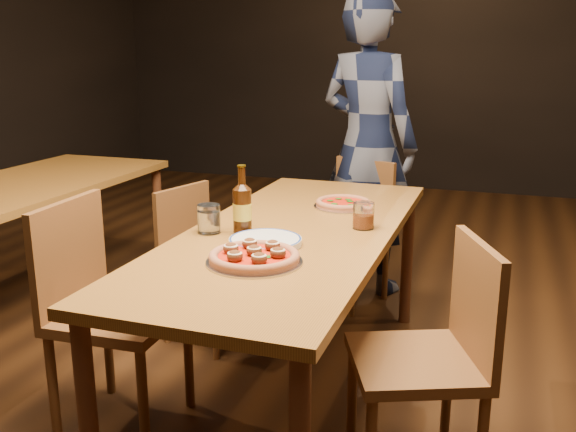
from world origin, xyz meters
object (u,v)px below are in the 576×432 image
(pizza_margherita, at_px, (343,203))
(chair_main_sw, at_px, (211,263))
(table_left, at_px, (10,200))
(chair_main_nw, at_px, (120,313))
(diner, at_px, (368,145))
(chair_main_e, at_px, (415,360))
(plate_stack, at_px, (265,242))
(beer_bottle, at_px, (242,210))
(table_main, at_px, (292,246))
(water_glass, at_px, (209,219))
(pizza_meatball, at_px, (254,256))
(amber_glass, at_px, (363,215))
(chair_end, at_px, (346,230))

(pizza_margherita, bearing_deg, chair_main_sw, -176.20)
(table_left, xyz_separation_m, pizza_margherita, (1.80, 0.14, 0.09))
(chair_main_nw, height_order, diner, diner)
(chair_main_nw, bearing_deg, chair_main_e, -90.49)
(plate_stack, bearing_deg, beer_bottle, 140.00)
(table_main, xyz_separation_m, chair_main_sw, (-0.57, 0.40, -0.27))
(chair_main_nw, xyz_separation_m, pizza_margherita, (0.66, 0.86, 0.29))
(table_left, xyz_separation_m, chair_main_nw, (1.14, -0.72, -0.20))
(table_left, distance_m, water_glass, 1.48)
(table_left, bearing_deg, table_main, -10.01)
(chair_main_e, relative_size, plate_stack, 3.29)
(table_main, height_order, pizza_meatball, pizza_meatball)
(chair_main_e, relative_size, pizza_margherita, 3.29)
(chair_main_e, height_order, plate_stack, chair_main_e)
(chair_main_nw, relative_size, chair_main_e, 1.06)
(amber_glass, bearing_deg, chair_main_nw, -147.21)
(table_left, bearing_deg, plate_stack, -17.64)
(beer_bottle, bearing_deg, pizza_margherita, 63.81)
(chair_main_sw, relative_size, pizza_margherita, 3.02)
(chair_main_nw, distance_m, chair_main_e, 1.13)
(chair_main_e, bearing_deg, pizza_margherita, -173.26)
(table_main, relative_size, table_left, 1.00)
(chair_end, distance_m, plate_stack, 1.41)
(chair_end, height_order, amber_glass, chair_end)
(chair_main_nw, bearing_deg, water_glass, -46.28)
(table_left, xyz_separation_m, beer_bottle, (1.53, -0.41, 0.17))
(pizza_margherita, bearing_deg, beer_bottle, -116.19)
(pizza_meatball, bearing_deg, chair_main_nw, 178.56)
(amber_glass, bearing_deg, pizza_meatball, -115.37)
(beer_bottle, relative_size, diner, 0.15)
(chair_end, relative_size, water_glass, 7.55)
(pizza_meatball, height_order, beer_bottle, beer_bottle)
(diner, bearing_deg, beer_bottle, 105.93)
(table_main, height_order, plate_stack, plate_stack)
(plate_stack, bearing_deg, chair_main_e, -14.12)
(chair_main_sw, relative_size, chair_main_e, 0.92)
(plate_stack, bearing_deg, pizza_meatball, -79.69)
(chair_main_sw, xyz_separation_m, plate_stack, (0.54, -0.63, 0.35))
(chair_end, xyz_separation_m, water_glass, (-0.25, -1.29, 0.37))
(plate_stack, bearing_deg, amber_glass, 49.40)
(chair_end, xyz_separation_m, pizza_margherita, (0.15, -0.69, 0.33))
(chair_main_e, xyz_separation_m, pizza_margherita, (-0.47, 0.82, 0.32))
(beer_bottle, relative_size, water_glass, 2.34)
(plate_stack, height_order, water_glass, water_glass)
(beer_bottle, xyz_separation_m, water_glass, (-0.13, -0.04, -0.04))
(table_left, bearing_deg, beer_bottle, -15.06)
(table_left, height_order, chair_end, chair_end)
(chair_main_e, relative_size, chair_end, 1.04)
(table_main, bearing_deg, diner, 89.86)
(pizza_margherita, xyz_separation_m, diner, (-0.10, 0.98, 0.13))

